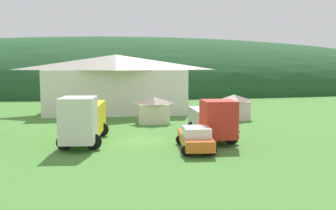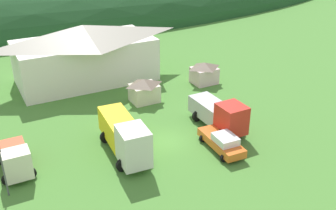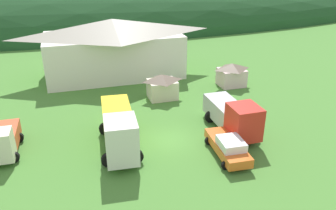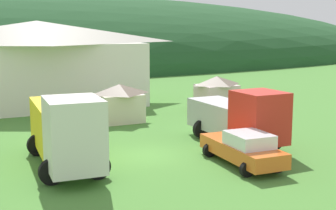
# 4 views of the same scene
# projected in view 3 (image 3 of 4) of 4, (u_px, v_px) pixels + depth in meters

# --- Properties ---
(ground_plane) EXTENTS (200.00, 200.00, 0.00)m
(ground_plane) POSITION_uv_depth(u_px,v_px,m) (170.00, 140.00, 27.90)
(ground_plane) COLOR #477F33
(forested_hill_backdrop) EXTENTS (176.01, 60.00, 24.63)m
(forested_hill_backdrop) POSITION_uv_depth(u_px,v_px,m) (95.00, 16.00, 83.14)
(forested_hill_backdrop) COLOR #1E4723
(forested_hill_backdrop) RESTS_ON ground
(depot_building) EXTENTS (17.48, 8.90, 6.99)m
(depot_building) POSITION_uv_depth(u_px,v_px,m) (114.00, 47.00, 41.38)
(depot_building) COLOR white
(depot_building) RESTS_ON ground
(play_shed_cream) EXTENTS (3.14, 2.58, 2.63)m
(play_shed_cream) POSITION_uv_depth(u_px,v_px,m) (162.00, 86.00, 35.44)
(play_shed_cream) COLOR beige
(play_shed_cream) RESTS_ON ground
(play_shed_pink) EXTENTS (3.09, 2.63, 2.65)m
(play_shed_pink) POSITION_uv_depth(u_px,v_px,m) (232.00, 74.00, 38.87)
(play_shed_pink) COLOR beige
(play_shed_pink) RESTS_ON ground
(light_truck_cream) EXTENTS (2.62, 5.06, 2.62)m
(light_truck_cream) POSITION_uv_depth(u_px,v_px,m) (1.00, 141.00, 25.28)
(light_truck_cream) COLOR beige
(light_truck_cream) RESTS_ON ground
(flatbed_truck_yellow) EXTENTS (3.42, 8.21, 3.60)m
(flatbed_truck_yellow) POSITION_uv_depth(u_px,v_px,m) (119.00, 128.00, 25.86)
(flatbed_truck_yellow) COLOR silver
(flatbed_truck_yellow) RESTS_ON ground
(crane_truck_red) EXTENTS (3.06, 6.92, 3.24)m
(crane_truck_red) POSITION_uv_depth(u_px,v_px,m) (233.00, 116.00, 28.33)
(crane_truck_red) COLOR red
(crane_truck_red) RESTS_ON ground
(service_pickup_orange) EXTENTS (2.49, 5.27, 1.66)m
(service_pickup_orange) POSITION_uv_depth(u_px,v_px,m) (228.00, 146.00, 25.38)
(service_pickup_orange) COLOR orange
(service_pickup_orange) RESTS_ON ground
(traffic_cone_near_pickup) EXTENTS (0.36, 0.36, 0.53)m
(traffic_cone_near_pickup) POSITION_uv_depth(u_px,v_px,m) (249.00, 115.00, 32.25)
(traffic_cone_near_pickup) COLOR orange
(traffic_cone_near_pickup) RESTS_ON ground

